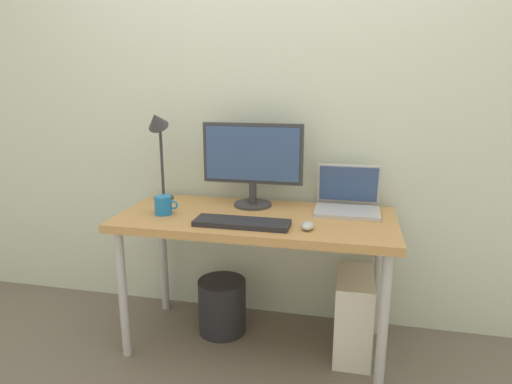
{
  "coord_description": "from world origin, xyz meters",
  "views": [
    {
      "loc": [
        0.45,
        -2.02,
        1.35
      ],
      "look_at": [
        0.0,
        0.0,
        0.83
      ],
      "focal_mm": 30.85,
      "sensor_mm": 36.0,
      "label": 1
    }
  ],
  "objects": [
    {
      "name": "ground_plane",
      "position": [
        0.0,
        0.0,
        0.0
      ],
      "size": [
        6.0,
        6.0,
        0.0
      ],
      "primitive_type": "plane",
      "color": "#665B51"
    },
    {
      "name": "back_wall",
      "position": [
        0.0,
        0.36,
        1.3
      ],
      "size": [
        4.4,
        0.04,
        2.6
      ],
      "primitive_type": "cube",
      "color": "silver",
      "rests_on": "ground_plane"
    },
    {
      "name": "desk",
      "position": [
        0.0,
        0.0,
        0.64
      ],
      "size": [
        1.35,
        0.6,
        0.71
      ],
      "color": "#B7844C",
      "rests_on": "ground_plane"
    },
    {
      "name": "monitor",
      "position": [
        -0.06,
        0.17,
        0.96
      ],
      "size": [
        0.53,
        0.2,
        0.44
      ],
      "color": "#333338",
      "rests_on": "desk"
    },
    {
      "name": "laptop",
      "position": [
        0.44,
        0.18,
        0.76
      ],
      "size": [
        0.32,
        0.26,
        0.23
      ],
      "color": "#B2B2B7",
      "rests_on": "desk"
    },
    {
      "name": "desk_lamp",
      "position": [
        -0.58,
        0.17,
        1.07
      ],
      "size": [
        0.11,
        0.16,
        0.51
      ],
      "color": "#333338",
      "rests_on": "desk"
    },
    {
      "name": "keyboard",
      "position": [
        -0.03,
        -0.16,
        0.72
      ],
      "size": [
        0.44,
        0.14,
        0.02
      ],
      "primitive_type": "cube",
      "color": "#232328",
      "rests_on": "desk"
    },
    {
      "name": "mouse",
      "position": [
        0.27,
        -0.15,
        0.72
      ],
      "size": [
        0.06,
        0.09,
        0.03
      ],
      "primitive_type": "ellipsoid",
      "color": "#B2B2B7",
      "rests_on": "desk"
    },
    {
      "name": "coffee_mug",
      "position": [
        -0.45,
        -0.07,
        0.75
      ],
      "size": [
        0.12,
        0.09,
        0.09
      ],
      "color": "#1E72BF",
      "rests_on": "desk"
    },
    {
      "name": "computer_tower",
      "position": [
        0.5,
        0.03,
        0.21
      ],
      "size": [
        0.18,
        0.36,
        0.42
      ],
      "primitive_type": "cube",
      "color": "silver",
      "rests_on": "ground_plane"
    },
    {
      "name": "wastebasket",
      "position": [
        -0.21,
        0.08,
        0.15
      ],
      "size": [
        0.26,
        0.26,
        0.3
      ],
      "primitive_type": "cylinder",
      "color": "#232328",
      "rests_on": "ground_plane"
    }
  ]
}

